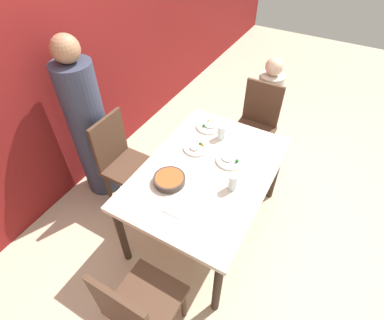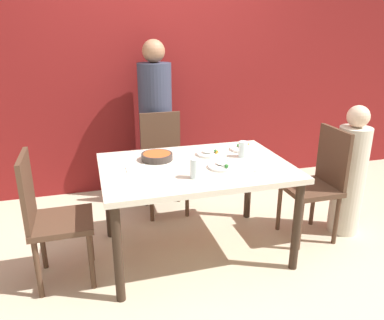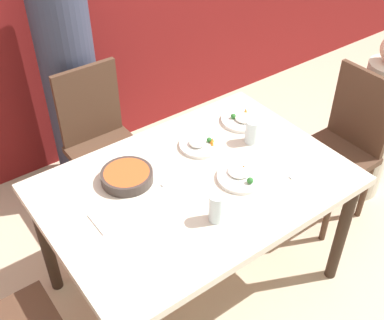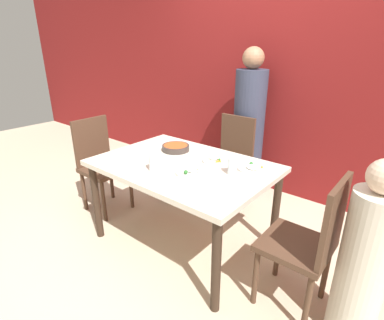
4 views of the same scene
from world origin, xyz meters
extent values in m
plane|color=beige|center=(0.00, 0.00, 0.00)|extent=(10.00, 10.00, 0.00)
cube|color=beige|center=(0.00, 0.00, 0.70)|extent=(1.36, 0.95, 0.04)
cylinder|color=#332319|center=(0.62, -0.41, 0.34)|extent=(0.06, 0.06, 0.68)
cylinder|color=#332319|center=(-0.62, 0.41, 0.34)|extent=(0.06, 0.06, 0.68)
cylinder|color=#332319|center=(0.62, 0.41, 0.34)|extent=(0.06, 0.06, 0.68)
cube|color=#4C3323|center=(-0.07, 0.74, 0.44)|extent=(0.40, 0.40, 0.04)
cube|color=#4C3323|center=(-0.07, 0.93, 0.69)|extent=(0.38, 0.03, 0.46)
cylinder|color=#4C3323|center=(-0.24, 0.58, 0.21)|extent=(0.04, 0.04, 0.42)
cylinder|color=#4C3323|center=(0.09, 0.58, 0.21)|extent=(0.04, 0.04, 0.42)
cylinder|color=#4C3323|center=(-0.24, 0.91, 0.21)|extent=(0.04, 0.04, 0.42)
cylinder|color=#4C3323|center=(0.09, 0.91, 0.21)|extent=(0.04, 0.04, 0.42)
cube|color=#4C3323|center=(0.95, -0.04, 0.44)|extent=(0.40, 0.40, 0.04)
cube|color=#4C3323|center=(1.14, -0.04, 0.69)|extent=(0.03, 0.38, 0.46)
cylinder|color=#4C3323|center=(0.79, 0.12, 0.21)|extent=(0.04, 0.04, 0.42)
cylinder|color=#4C3323|center=(0.79, -0.21, 0.21)|extent=(0.04, 0.04, 0.42)
cylinder|color=#4C3323|center=(1.12, 0.12, 0.21)|extent=(0.04, 0.04, 0.42)
cylinder|color=#4C3323|center=(1.12, -0.21, 0.21)|extent=(0.04, 0.04, 0.42)
cylinder|color=#33384C|center=(-0.07, 1.15, 0.68)|extent=(0.33, 0.33, 1.35)
cylinder|color=beige|center=(1.32, -0.04, 0.46)|extent=(0.25, 0.25, 0.92)
cylinder|color=#3D332D|center=(-0.25, 0.19, 0.75)|extent=(0.24, 0.24, 0.05)
cylinder|color=#BC5123|center=(-0.25, 0.19, 0.77)|extent=(0.21, 0.21, 0.01)
cylinder|color=white|center=(0.49, 0.24, 0.73)|extent=(0.23, 0.23, 0.02)
ellipsoid|color=white|center=(0.49, 0.22, 0.75)|extent=(0.10, 0.10, 0.02)
cone|color=orange|center=(0.52, 0.21, 0.75)|extent=(0.02, 0.02, 0.02)
sphere|color=#2D702D|center=(0.45, 0.27, 0.75)|extent=(0.03, 0.03, 0.03)
cone|color=orange|center=(0.54, 0.27, 0.75)|extent=(0.02, 0.02, 0.03)
cylinder|color=white|center=(0.18, -0.11, 0.73)|extent=(0.23, 0.23, 0.02)
ellipsoid|color=white|center=(0.18, -0.09, 0.75)|extent=(0.11, 0.11, 0.02)
sphere|color=#2D702D|center=(0.17, -0.17, 0.75)|extent=(0.03, 0.03, 0.03)
cone|color=orange|center=(0.21, -0.08, 0.75)|extent=(0.02, 0.02, 0.03)
cylinder|color=white|center=(0.18, 0.19, 0.73)|extent=(0.21, 0.21, 0.02)
ellipsoid|color=white|center=(0.16, 0.20, 0.75)|extent=(0.08, 0.08, 0.02)
cone|color=orange|center=(0.22, 0.16, 0.75)|extent=(0.02, 0.02, 0.02)
sphere|color=#2D702D|center=(0.22, 0.18, 0.75)|extent=(0.03, 0.03, 0.03)
cone|color=orange|center=(0.21, 0.15, 0.75)|extent=(0.02, 0.02, 0.02)
cone|color=orange|center=(0.23, 0.17, 0.75)|extent=(0.02, 0.02, 0.02)
cylinder|color=silver|center=(-0.08, -0.24, 0.79)|extent=(0.06, 0.06, 0.13)
cylinder|color=silver|center=(0.40, 0.08, 0.78)|extent=(0.07, 0.07, 0.12)
cube|color=white|center=(-0.43, 0.03, 0.72)|extent=(0.14, 0.14, 0.01)
cube|color=silver|center=(-0.05, 0.05, 0.72)|extent=(0.18, 0.04, 0.01)
cube|color=silver|center=(0.45, -0.24, 0.72)|extent=(0.18, 0.03, 0.01)
camera|label=1|loc=(-1.46, -0.69, 2.38)|focal=28.00mm
camera|label=2|loc=(-0.73, -2.45, 1.65)|focal=35.00mm
camera|label=3|loc=(-0.98, -1.30, 2.17)|focal=45.00mm
camera|label=4|loc=(1.43, -1.62, 1.60)|focal=28.00mm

